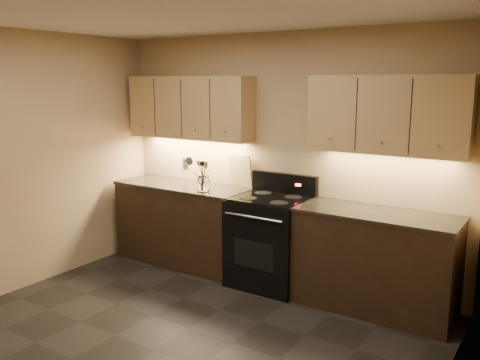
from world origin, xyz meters
name	(u,v)px	position (x,y,z in m)	size (l,w,h in m)	color
floor	(154,351)	(0.00, 0.00, 0.00)	(4.00, 4.00, 0.00)	black
ceiling	(142,7)	(0.00, 0.00, 2.60)	(4.00, 4.00, 0.00)	silver
wall_back	(280,157)	(0.00, 2.00, 1.30)	(4.00, 0.04, 2.60)	tan
wall_right	(427,234)	(2.00, 0.00, 1.30)	(0.04, 4.00, 2.60)	tan
counter_left	(184,224)	(-1.10, 1.70, 0.47)	(1.62, 0.62, 0.93)	black
counter_right	(375,261)	(1.18, 1.70, 0.47)	(1.46, 0.62, 0.93)	black
stove	(271,240)	(0.08, 1.68, 0.48)	(0.76, 0.68, 1.14)	black
upper_cab_left	(190,108)	(-1.10, 1.85, 1.80)	(1.60, 0.30, 0.70)	tan
upper_cab_right	(388,115)	(1.18, 1.85, 1.80)	(1.44, 0.30, 0.70)	tan
outlet_plate	(185,163)	(-1.30, 1.99, 1.12)	(0.09, 0.01, 0.12)	#B2B5BA
utensil_crock	(203,184)	(-0.69, 1.55, 1.01)	(0.15, 0.15, 0.17)	white
cutting_board	(241,170)	(-0.48, 1.97, 1.12)	(0.29, 0.02, 0.37)	tan
wooden_spoon	(202,175)	(-0.71, 1.55, 1.10)	(0.06, 0.06, 0.31)	tan
black_turner	(202,175)	(-0.68, 1.52, 1.11)	(0.08, 0.08, 0.32)	black
steel_spatula	(206,174)	(-0.67, 1.57, 1.11)	(0.08, 0.08, 0.34)	silver
steel_skimmer	(204,173)	(-0.67, 1.54, 1.13)	(0.09, 0.09, 0.37)	silver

